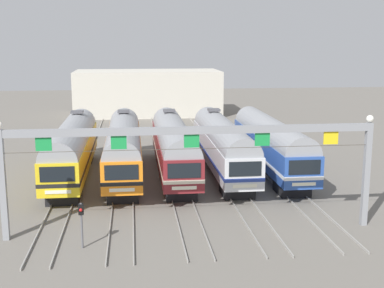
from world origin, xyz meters
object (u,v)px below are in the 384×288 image
object	(u,v)px
commuter_train_silver	(223,144)
yard_signal_mast	(81,217)
commuter_train_blue	(271,143)
commuter_train_orange	(123,146)
catenary_gantry	(192,147)
commuter_train_maroon	(174,145)
commuter_train_yellow	(72,147)

from	to	relation	value
commuter_train_silver	yard_signal_mast	size ratio (longest dim) A/B	6.90
commuter_train_silver	commuter_train_blue	distance (m)	4.23
commuter_train_orange	catenary_gantry	distance (m)	14.38
commuter_train_blue	yard_signal_mast	world-z (taller)	commuter_train_blue
commuter_train_silver	commuter_train_orange	bearing A→B (deg)	180.00
commuter_train_silver	commuter_train_blue	xyz separation A→B (m)	(4.23, -0.00, -0.00)
commuter_train_maroon	commuter_train_silver	world-z (taller)	same
commuter_train_yellow	catenary_gantry	bearing A→B (deg)	-57.92
commuter_train_yellow	commuter_train_orange	distance (m)	4.23
commuter_train_yellow	commuter_train_blue	distance (m)	16.93
commuter_train_blue	yard_signal_mast	xyz separation A→B (m)	(-14.81, -15.29, -0.85)
commuter_train_silver	yard_signal_mast	distance (m)	18.62
commuter_train_maroon	commuter_train_blue	bearing A→B (deg)	-0.03
commuter_train_orange	yard_signal_mast	world-z (taller)	commuter_train_orange
commuter_train_silver	commuter_train_blue	bearing A→B (deg)	-0.06
catenary_gantry	commuter_train_orange	bearing A→B (deg)	107.40
commuter_train_silver	yard_signal_mast	bearing A→B (deg)	-124.66
commuter_train_orange	commuter_train_maroon	size ratio (longest dim) A/B	1.00
commuter_train_yellow	catenary_gantry	size ratio (longest dim) A/B	0.81
commuter_train_blue	commuter_train_yellow	bearing A→B (deg)	179.99
commuter_train_silver	commuter_train_blue	world-z (taller)	commuter_train_silver
catenary_gantry	yard_signal_mast	distance (m)	7.43
catenary_gantry	commuter_train_yellow	bearing A→B (deg)	122.08
commuter_train_orange	commuter_train_blue	size ratio (longest dim) A/B	1.00
commuter_train_silver	commuter_train_maroon	bearing A→B (deg)	180.00
commuter_train_yellow	commuter_train_orange	size ratio (longest dim) A/B	1.00
commuter_train_orange	commuter_train_silver	size ratio (longest dim) A/B	1.00
commuter_train_maroon	yard_signal_mast	world-z (taller)	commuter_train_maroon
catenary_gantry	yard_signal_mast	xyz separation A→B (m)	(-6.35, -1.80, -3.42)
commuter_train_yellow	commuter_train_silver	bearing A→B (deg)	0.00
commuter_train_blue	yard_signal_mast	bearing A→B (deg)	-134.08
catenary_gantry	commuter_train_silver	bearing A→B (deg)	72.60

